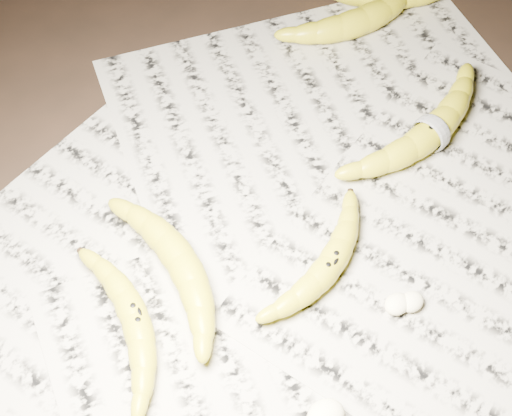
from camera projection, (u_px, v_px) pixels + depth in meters
ground at (278, 227)px, 0.85m from camera, size 3.00×3.00×0.00m
newspaper_patch at (314, 236)px, 0.83m from camera, size 0.90×0.70×0.01m
banana_left_a at (135, 318)px, 0.75m from camera, size 0.10×0.19×0.03m
banana_left_b at (182, 261)px, 0.79m from camera, size 0.09×0.21×0.04m
banana_center at (330, 263)px, 0.79m from camera, size 0.18×0.10×0.03m
banana_taped at (431, 131)px, 0.90m from camera, size 0.24×0.09×0.04m
banana_upper_a at (363, 18)px, 1.03m from camera, size 0.22×0.10×0.04m
measuring_tape at (431, 131)px, 0.90m from camera, size 0.01×0.05×0.05m
flesh_chunk_a at (326, 415)px, 0.69m from camera, size 0.04×0.03×0.02m
flesh_chunk_b at (398, 302)px, 0.77m from camera, size 0.03×0.02×0.02m
flesh_chunk_c at (412, 300)px, 0.77m from camera, size 0.03×0.02×0.02m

